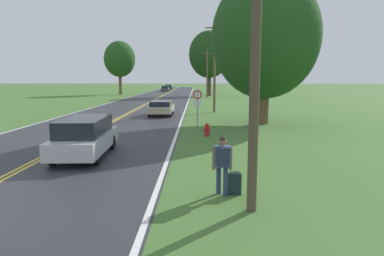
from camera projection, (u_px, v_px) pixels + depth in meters
hitchhiker_person at (222, 160)px, 9.40m from camera, size 0.56×0.41×1.65m
suitcase at (234, 184)px, 9.58m from camera, size 0.38×0.17×0.66m
fire_hydrant at (207, 130)px, 19.18m from camera, size 0.43×0.27×0.74m
traffic_sign at (197, 100)px, 21.44m from camera, size 0.60×0.10×2.51m
utility_pole_foreground at (256, 46)px, 7.86m from camera, size 1.80×0.24×7.64m
utility_pole_midground at (215, 66)px, 31.97m from camera, size 1.80×0.24×8.43m
utility_pole_far at (207, 73)px, 56.19m from camera, size 1.80×0.24×7.81m
tree_left_verge at (120, 59)px, 67.31m from camera, size 6.11×6.11×10.47m
tree_behind_sign at (209, 54)px, 62.22m from camera, size 7.41×7.41×11.79m
tree_mid_treeline at (265, 37)px, 23.58m from camera, size 7.44×7.44×10.36m
car_silver_van_approaching at (85, 136)px, 14.19m from camera, size 2.07×4.84×1.61m
car_champagne_hatchback_mid_near at (161, 107)px, 29.77m from camera, size 2.01×4.16×1.28m
car_dark_grey_hatchback_mid_far at (165, 88)px, 84.18m from camera, size 1.79×4.29×1.35m
car_dark_green_sedan_receding at (168, 87)px, 94.75m from camera, size 1.99×4.02×1.45m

